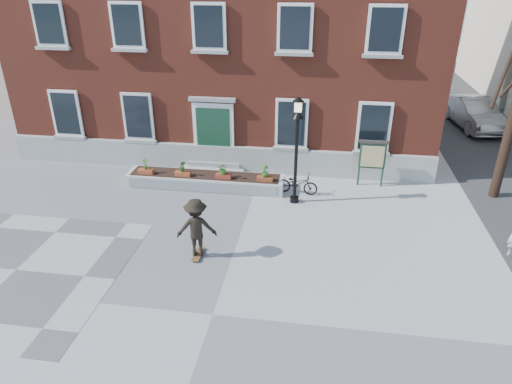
% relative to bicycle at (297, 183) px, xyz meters
% --- Properties ---
extents(ground, '(100.00, 100.00, 0.00)m').
position_rel_bicycle_xyz_m(ground, '(-1.61, -7.13, -0.41)').
color(ground, '#9C9C9F').
rests_on(ground, ground).
extents(checker_patch, '(6.00, 6.00, 0.01)m').
position_rel_bicycle_xyz_m(checker_patch, '(-7.61, -6.13, -0.41)').
color(checker_patch, '#565658').
rests_on(checker_patch, ground).
extents(bicycle, '(1.62, 0.72, 0.82)m').
position_rel_bicycle_xyz_m(bicycle, '(0.00, 0.00, 0.00)').
color(bicycle, black).
rests_on(bicycle, ground).
extents(parked_car, '(2.39, 5.05, 1.60)m').
position_rel_bicycle_xyz_m(parked_car, '(8.79, 9.43, 0.39)').
color(parked_car, '#AAADAF').
rests_on(parked_car, ground).
extents(brick_building, '(18.40, 10.85, 12.60)m').
position_rel_bicycle_xyz_m(brick_building, '(-3.61, 6.84, 5.89)').
color(brick_building, maroon).
rests_on(brick_building, ground).
extents(planter_assembly, '(6.20, 1.12, 1.15)m').
position_rel_bicycle_xyz_m(planter_assembly, '(-3.60, 0.04, -0.11)').
color(planter_assembly, silver).
rests_on(planter_assembly, ground).
extents(bare_tree, '(1.83, 1.83, 6.16)m').
position_rel_bicycle_xyz_m(bare_tree, '(7.39, 0.87, 2.38)').
color(bare_tree, black).
rests_on(bare_tree, ground).
extents(lamp_post, '(0.40, 0.40, 3.93)m').
position_rel_bicycle_xyz_m(lamp_post, '(-0.04, -0.72, 2.13)').
color(lamp_post, black).
rests_on(lamp_post, ground).
extents(notice_board, '(1.10, 0.16, 1.87)m').
position_rel_bicycle_xyz_m(notice_board, '(2.80, 1.13, 0.85)').
color(notice_board, '#1A3424').
rests_on(notice_board, ground).
extents(skateboarder, '(1.30, 0.93, 1.89)m').
position_rel_bicycle_xyz_m(skateboarder, '(-2.64, -4.66, 0.57)').
color(skateboarder, brown).
rests_on(skateboarder, ground).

